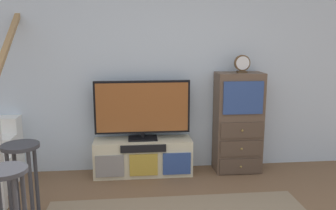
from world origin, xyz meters
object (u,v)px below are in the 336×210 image
object	(u,v)px
bar_stool_near	(7,193)
bar_stool_far	(22,165)
desk_clock	(242,64)
side_cabinet	(238,123)
media_console	(143,157)
television	(142,109)

from	to	relation	value
bar_stool_near	bar_stool_far	distance (m)	0.57
desk_clock	bar_stool_far	size ratio (longest dim) A/B	0.29
side_cabinet	bar_stool_far	world-z (taller)	side_cabinet
media_console	bar_stool_far	size ratio (longest dim) A/B	1.61
side_cabinet	desk_clock	distance (m)	0.75
side_cabinet	bar_stool_near	size ratio (longest dim) A/B	1.72
media_console	bar_stool_near	bearing A→B (deg)	-124.19
media_console	side_cabinet	world-z (taller)	side_cabinet
television	bar_stool_far	world-z (taller)	television
television	desk_clock	distance (m)	1.35
television	desk_clock	bearing A→B (deg)	-1.33
television	side_cabinet	bearing A→B (deg)	-0.64
television	desk_clock	world-z (taller)	desk_clock
television	media_console	bearing A→B (deg)	-90.00
bar_stool_near	television	bearing A→B (deg)	56.21
bar_stool_far	television	bearing A→B (deg)	42.90
media_console	television	world-z (taller)	television
media_console	bar_stool_far	bearing A→B (deg)	-137.75
television	bar_stool_near	distance (m)	1.99
television	side_cabinet	world-z (taller)	side_cabinet
television	desk_clock	size ratio (longest dim) A/B	5.39
bar_stool_near	bar_stool_far	world-z (taller)	bar_stool_far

